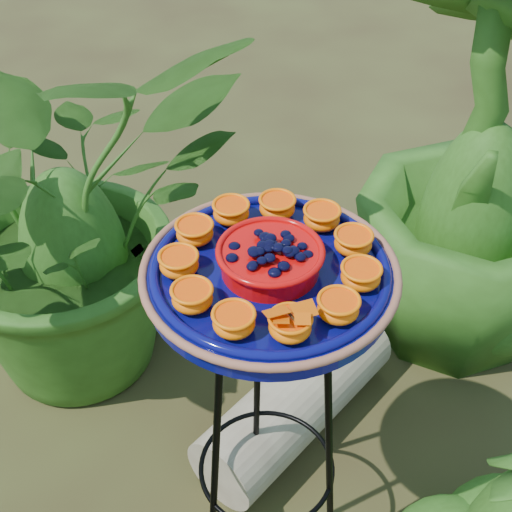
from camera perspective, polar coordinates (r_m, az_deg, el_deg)
name	(u,v)px	position (r m, az deg, el deg)	size (l,w,h in m)	color
ground_plane	(253,498)	(1.84, -0.22, -18.76)	(20.00, 20.00, 0.00)	#312515
tripod_stand	(268,406)	(1.39, 0.94, -11.87)	(0.30, 0.32, 0.79)	black
feeder_dish	(270,270)	(1.14, 1.13, -1.15)	(0.42, 0.42, 0.09)	#070853
driftwood_log	(296,401)	(1.89, 3.21, -11.50)	(0.20, 0.20, 0.60)	tan
shrub_back_left	(65,209)	(1.87, -15.04, 3.67)	(0.90, 0.78, 1.00)	#264D14
shrub_back_right	(484,167)	(1.94, 17.80, 6.81)	(0.64, 0.64, 1.14)	#264D14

